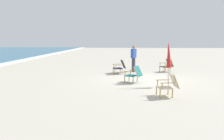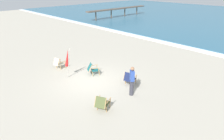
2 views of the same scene
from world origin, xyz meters
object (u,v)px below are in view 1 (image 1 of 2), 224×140
Objects in this scene: umbrella_furled_red at (169,55)px; person_near_chairs at (134,58)px; beach_chair_far_center at (120,66)px; beach_chair_back_right at (167,65)px; beach_chair_mid_center at (134,74)px; beach_chair_front_left at (169,84)px.

person_near_chairs is at bearing 17.84° from umbrella_furled_red.
beach_chair_far_center is 1.26m from person_near_chairs.
beach_chair_back_right is 0.44× the size of umbrella_furled_red.
beach_chair_mid_center is at bearing 147.77° from beach_chair_back_right.
person_near_chairs is (5.89, 0.98, 0.41)m from beach_chair_front_left.
beach_chair_back_right is at bearing -10.66° from umbrella_furled_red.
beach_chair_back_right is 4.26m from umbrella_furled_red.
umbrella_furled_red is 4.31m from person_near_chairs.
beach_chair_front_left is at bearing -160.39° from beach_chair_far_center.
beach_chair_front_left is 2.65m from beach_chair_mid_center.
beach_chair_front_left is 5.33m from beach_chair_far_center.
beach_chair_front_left is at bearing 169.56° from umbrella_furled_red.
umbrella_furled_red is at bearing -10.44° from beach_chair_front_left.
beach_chair_front_left reaches higher than beach_chair_mid_center.
beach_chair_front_left is 0.97× the size of beach_chair_far_center.
beach_chair_far_center is 0.51× the size of person_near_chairs.
beach_chair_back_right is 1.10× the size of beach_chair_far_center.
beach_chair_far_center is 3.95m from umbrella_furled_red.
umbrella_furled_red is at bearing -112.66° from beach_chair_mid_center.
person_near_chairs is at bearing -1.99° from beach_chair_mid_center.
umbrella_furled_red is (-0.60, -1.43, 0.92)m from beach_chair_mid_center.
person_near_chairs reaches higher than beach_chair_far_center.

